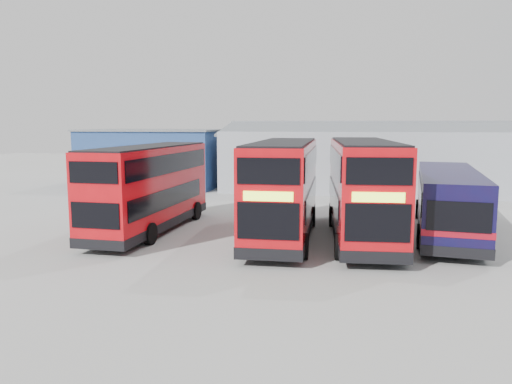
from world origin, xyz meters
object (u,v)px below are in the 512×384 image
at_px(office_block, 155,157).
at_px(maintenance_shed, 402,159).
at_px(panel_van, 131,175).
at_px(double_decker_left, 150,189).
at_px(single_decker_blue, 448,203).
at_px(double_decker_right, 363,191).
at_px(double_decker_centre, 283,190).

relative_size(office_block, maintenance_shed, 0.40).
relative_size(maintenance_shed, panel_van, 5.18).
distance_m(double_decker_left, single_decker_blue, 15.40).
relative_size(office_block, double_decker_right, 1.05).
relative_size(double_decker_right, panel_van, 1.98).
distance_m(office_block, single_decker_blue, 28.07).
bearing_deg(office_block, double_decker_centre, -52.12).
bearing_deg(maintenance_shed, double_decker_left, -125.02).
height_order(maintenance_shed, single_decker_blue, maintenance_shed).
relative_size(maintenance_shed, double_decker_centre, 2.66).
bearing_deg(double_decker_right, double_decker_left, 177.21).
bearing_deg(maintenance_shed, office_block, -174.79).
relative_size(double_decker_centre, single_decker_blue, 0.93).
bearing_deg(office_block, maintenance_shed, 5.21).
relative_size(double_decker_left, double_decker_centre, 0.94).
bearing_deg(single_decker_blue, panel_van, -22.12).
bearing_deg(double_decker_centre, single_decker_blue, 13.06).
bearing_deg(single_decker_blue, office_block, -30.03).
xyz_separation_m(maintenance_shed, single_decker_blue, (0.70, -18.49, -0.96)).
height_order(double_decker_centre, single_decker_blue, double_decker_centre).
distance_m(office_block, double_decker_right, 25.94).
distance_m(double_decker_right, panel_van, 23.63).
relative_size(double_decker_left, double_decker_right, 0.92).
distance_m(double_decker_right, single_decker_blue, 4.73).
distance_m(single_decker_blue, panel_van, 26.28).
xyz_separation_m(office_block, panel_van, (-0.49, -4.12, -1.23)).
height_order(maintenance_shed, double_decker_right, maintenance_shed).
bearing_deg(panel_van, single_decker_blue, -43.05).
distance_m(office_block, double_decker_left, 20.16).
distance_m(double_decker_left, panel_van, 16.66).
distance_m(double_decker_left, double_decker_centre, 7.08).
distance_m(maintenance_shed, panel_van, 23.34).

